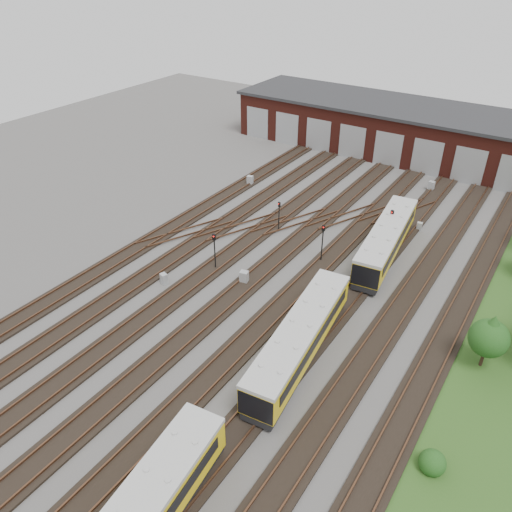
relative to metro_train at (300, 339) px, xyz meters
The scene contains 15 objects.
ground 6.99m from the metro_train, 152.54° to the left, with size 120.00×120.00×0.00m, color #4C4947.
track_network 7.38m from the metro_train, 149.00° to the left, with size 30.40×70.00×0.33m.
maintenance_shed 43.53m from the metro_train, 97.94° to the left, with size 51.00×12.50×6.35m.
metro_train is the anchor object (origin of this frame).
signal_mast_0 13.09m from the metro_train, 154.08° to the left, with size 0.32×0.30×3.56m.
signal_mast_1 18.30m from the metro_train, 125.89° to the left, with size 0.28×0.27×3.15m.
signal_mast_2 12.86m from the metro_train, 110.50° to the left, with size 0.32×0.31×3.76m.
signal_mast_3 18.64m from the metro_train, 91.98° to the left, with size 0.30×0.28×3.49m.
relay_cabinet_0 14.19m from the metro_train, behind, with size 0.58×0.48×0.96m, color #9EA1A3.
relay_cabinet_1 29.70m from the metro_train, 130.83° to the left, with size 0.67×0.56×1.12m, color #9EA1A3.
relay_cabinet_2 10.05m from the metro_train, 147.45° to the left, with size 0.68×0.57×1.14m, color #9EA1A3.
relay_cabinet_3 32.91m from the metro_train, 91.46° to the left, with size 0.67×0.56×1.11m, color #9EA1A3.
relay_cabinet_4 22.78m from the metro_train, 87.25° to the left, with size 0.51×0.43×0.86m, color #9EA1A3.
tree_3 12.52m from the metro_train, 30.22° to the left, with size 2.64×2.64×4.38m.
bush_0 11.02m from the metro_train, 18.86° to the right, with size 1.51×1.51×1.51m, color #1B4112.
Camera 1 is at (17.73, -26.25, 24.83)m, focal length 35.00 mm.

